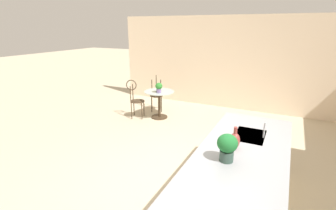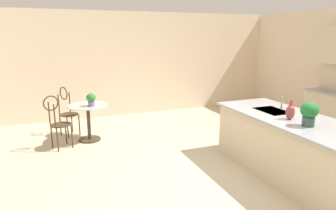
% 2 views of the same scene
% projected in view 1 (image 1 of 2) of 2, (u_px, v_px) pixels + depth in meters
% --- Properties ---
extents(ground_plane, '(40.00, 40.00, 0.00)m').
position_uv_depth(ground_plane, '(186.00, 184.00, 3.95)').
color(ground_plane, beige).
extents(wall_left_window, '(0.12, 7.80, 2.70)m').
position_uv_depth(wall_left_window, '(243.00, 64.00, 7.19)').
color(wall_left_window, beige).
rests_on(wall_left_window, ground).
extents(kitchen_island, '(2.80, 1.06, 0.92)m').
position_uv_depth(kitchen_island, '(239.00, 184.00, 3.19)').
color(kitchen_island, beige).
rests_on(kitchen_island, ground).
extents(bistro_table, '(0.80, 0.80, 0.74)m').
position_uv_depth(bistro_table, '(159.00, 102.00, 6.72)').
color(bistro_table, '#3D2D1E').
rests_on(bistro_table, ground).
extents(chair_near_window, '(0.52, 0.52, 1.04)m').
position_uv_depth(chair_near_window, '(156.00, 91.00, 7.29)').
color(chair_near_window, '#3D2D1E').
rests_on(chair_near_window, ground).
extents(chair_by_island, '(0.49, 0.52, 1.04)m').
position_uv_depth(chair_by_island, '(135.00, 97.00, 6.71)').
color(chair_by_island, '#3D2D1E').
rests_on(chair_by_island, ground).
extents(sink_faucet, '(0.02, 0.02, 0.22)m').
position_uv_depth(sink_faucet, '(264.00, 130.00, 3.42)').
color(sink_faucet, '#B2B5BA').
rests_on(sink_faucet, kitchen_island).
extents(potted_plant_on_table, '(0.18, 0.18, 0.26)m').
position_uv_depth(potted_plant_on_table, '(159.00, 87.00, 6.45)').
color(potted_plant_on_table, '#7A669E').
rests_on(potted_plant_on_table, bistro_table).
extents(potted_plant_counter_near, '(0.23, 0.23, 0.33)m').
position_uv_depth(potted_plant_counter_near, '(227.00, 146.00, 2.80)').
color(potted_plant_counter_near, '#385147').
rests_on(potted_plant_counter_near, kitchen_island).
extents(vase_on_counter, '(0.13, 0.13, 0.29)m').
position_uv_depth(vase_on_counter, '(235.00, 140.00, 3.11)').
color(vase_on_counter, '#993D38').
rests_on(vase_on_counter, kitchen_island).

